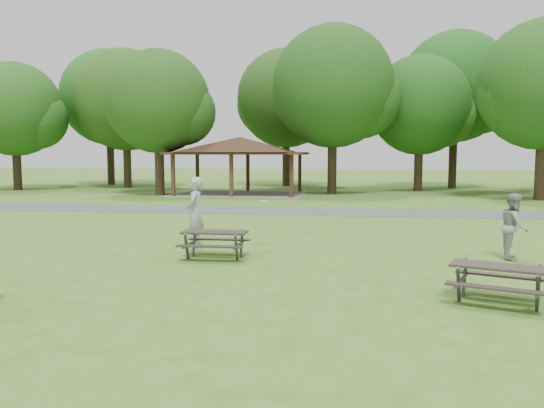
{
  "coord_description": "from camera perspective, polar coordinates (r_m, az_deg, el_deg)",
  "views": [
    {
      "loc": [
        3.07,
        -10.35,
        2.69
      ],
      "look_at": [
        1.0,
        4.0,
        1.3
      ],
      "focal_mm": 35.0,
      "sensor_mm": 36.0,
      "label": 1
    }
  ],
  "objects": [
    {
      "name": "ground",
      "position": [
        11.12,
        -8.15,
        -8.58
      ],
      "size": [
        160.0,
        160.0,
        0.0
      ],
      "primitive_type": "plane",
      "color": "#406E1F",
      "rests_on": "ground"
    },
    {
      "name": "asphalt_path",
      "position": [
        24.68,
        1.01,
        -0.75
      ],
      "size": [
        120.0,
        3.2,
        0.02
      ],
      "primitive_type": "cube",
      "color": "#4A4A4C",
      "rests_on": "ground"
    },
    {
      "name": "pavilion",
      "position": [
        35.07,
        -3.45,
        6.09
      ],
      "size": [
        8.6,
        7.01,
        3.76
      ],
      "color": "#392515",
      "rests_on": "ground"
    },
    {
      "name": "tree_row_b",
      "position": [
        43.25,
        -25.84,
        8.89
      ],
      "size": [
        7.14,
        6.8,
        9.28
      ],
      "color": "black",
      "rests_on": "ground"
    },
    {
      "name": "tree_row_c",
      "position": [
        43.05,
        -15.32,
        10.43
      ],
      "size": [
        8.19,
        7.8,
        10.67
      ],
      "color": "black",
      "rests_on": "ground"
    },
    {
      "name": "tree_row_d",
      "position": [
        35.12,
        -11.99,
        10.4
      ],
      "size": [
        6.93,
        6.6,
        9.27
      ],
      "color": "#322216",
      "rests_on": "ground"
    },
    {
      "name": "tree_row_e",
      "position": [
        35.62,
        6.73,
        12.05
      ],
      "size": [
        8.4,
        8.0,
        11.02
      ],
      "color": "black",
      "rests_on": "ground"
    },
    {
      "name": "tree_row_f",
      "position": [
        39.32,
        15.74,
        9.88
      ],
      "size": [
        7.35,
        7.0,
        9.55
      ],
      "color": "#312016",
      "rests_on": "ground"
    },
    {
      "name": "tree_deep_a",
      "position": [
        47.5,
        -17.0,
        10.62
      ],
      "size": [
        8.4,
        8.0,
        11.38
      ],
      "color": "black",
      "rests_on": "ground"
    },
    {
      "name": "tree_deep_b",
      "position": [
        43.86,
        1.68,
        10.98
      ],
      "size": [
        8.4,
        8.0,
        11.13
      ],
      "color": "black",
      "rests_on": "ground"
    },
    {
      "name": "tree_deep_c",
      "position": [
        43.39,
        19.22,
        11.48
      ],
      "size": [
        8.82,
        8.4,
        11.9
      ],
      "color": "black",
      "rests_on": "ground"
    },
    {
      "name": "picnic_table_middle",
      "position": [
        13.7,
        -6.19,
        -3.63
      ],
      "size": [
        1.68,
        1.37,
        0.72
      ],
      "color": "#2A241E",
      "rests_on": "ground"
    },
    {
      "name": "picnic_table_far",
      "position": [
        10.4,
        23.24,
        -6.99
      ],
      "size": [
        2.0,
        1.81,
        0.71
      ],
      "color": "#302822",
      "rests_on": "ground"
    },
    {
      "name": "frisbee_in_flight",
      "position": [
        14.69,
        -0.93,
        0.33
      ],
      "size": [
        0.31,
        0.31,
        0.02
      ],
      "color": "yellow",
      "rests_on": "ground"
    },
    {
      "name": "frisbee_thrower",
      "position": [
        15.28,
        -8.31,
        -0.9
      ],
      "size": [
        0.53,
        0.76,
        2.02
      ],
      "primitive_type": "imported",
      "rotation": [
        0.0,
        0.0,
        -1.51
      ],
      "color": "#A9A9AC",
      "rests_on": "ground"
    },
    {
      "name": "frisbee_catcher",
      "position": [
        14.83,
        24.61,
        -2.18
      ],
      "size": [
        0.83,
        0.96,
        1.69
      ],
      "primitive_type": "imported",
      "rotation": [
        0.0,
        0.0,
        1.3
      ],
      "color": "gray",
      "rests_on": "ground"
    }
  ]
}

